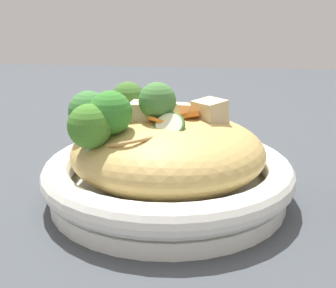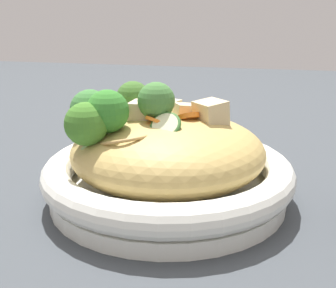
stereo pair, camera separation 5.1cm
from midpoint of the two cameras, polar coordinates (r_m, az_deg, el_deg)
ground_plane at (r=0.54m, az=-2.75°, el=-7.50°), size 3.00×3.00×0.00m
serving_bowl at (r=0.53m, az=-2.79°, el=-4.63°), size 0.32×0.32×0.06m
noodle_heap at (r=0.52m, az=-2.86°, el=-0.97°), size 0.25×0.25×0.09m
broccoli_florets at (r=0.50m, az=-11.09°, el=4.43°), size 0.18×0.15×0.08m
carrot_coins at (r=0.53m, az=-1.47°, el=4.12°), size 0.14×0.10×0.03m
zucchini_slices at (r=0.52m, az=-6.38°, el=3.69°), size 0.14×0.13×0.03m
chicken_chunks at (r=0.53m, az=-1.90°, el=4.47°), size 0.14×0.12×0.05m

